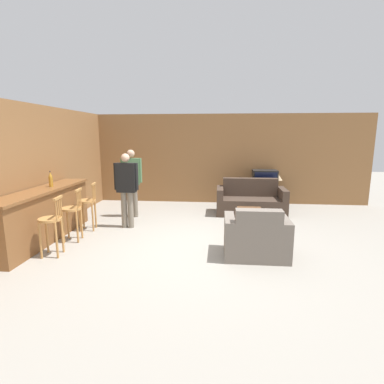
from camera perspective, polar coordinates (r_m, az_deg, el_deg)
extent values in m
plane|color=gray|center=(5.58, 0.73, -10.20)|extent=(24.00, 24.00, 0.00)
cube|color=olive|center=(8.91, 2.62, 6.30)|extent=(9.40, 0.08, 2.60)
cube|color=olive|center=(7.52, -23.94, 4.54)|extent=(0.08, 8.68, 2.60)
cube|color=brown|center=(6.38, -26.38, -4.18)|extent=(0.47, 2.71, 0.95)
cube|color=brown|center=(6.28, -26.76, 0.23)|extent=(0.55, 2.77, 0.05)
cylinder|color=#B77F42|center=(5.49, -25.44, -4.70)|extent=(0.42, 0.42, 0.04)
cylinder|color=#B77F42|center=(5.74, -25.90, -7.47)|extent=(0.04, 0.04, 0.61)
cylinder|color=#B77F42|center=(5.52, -26.93, -8.29)|extent=(0.04, 0.04, 0.61)
cylinder|color=#B77F42|center=(5.65, -23.45, -7.57)|extent=(0.04, 0.04, 0.61)
cylinder|color=#B77F42|center=(5.42, -24.39, -8.41)|extent=(0.04, 0.04, 0.61)
cylinder|color=#B77F42|center=(5.49, -23.64, -2.61)|extent=(0.02, 0.02, 0.32)
cylinder|color=#B77F42|center=(5.42, -23.91, -2.79)|extent=(0.02, 0.02, 0.32)
cylinder|color=#B77F42|center=(5.36, -24.18, -2.98)|extent=(0.02, 0.02, 0.32)
cylinder|color=#B77F42|center=(5.29, -24.46, -3.16)|extent=(0.02, 0.02, 0.32)
cube|color=#B77F42|center=(5.35, -24.19, -1.06)|extent=(0.08, 0.32, 0.04)
cylinder|color=#B77F42|center=(6.10, -22.02, -2.95)|extent=(0.42, 0.42, 0.04)
cylinder|color=#B77F42|center=(6.34, -22.55, -5.53)|extent=(0.04, 0.04, 0.61)
cylinder|color=#B77F42|center=(6.11, -23.35, -6.20)|extent=(0.04, 0.04, 0.61)
cylinder|color=#B77F42|center=(6.26, -20.30, -5.58)|extent=(0.04, 0.04, 0.61)
cylinder|color=#B77F42|center=(6.02, -21.02, -6.26)|extent=(0.04, 0.04, 0.61)
cylinder|color=#B77F42|center=(6.12, -20.41, -1.08)|extent=(0.02, 0.02, 0.32)
cylinder|color=#B77F42|center=(6.05, -20.62, -1.22)|extent=(0.02, 0.02, 0.32)
cylinder|color=#B77F42|center=(5.98, -20.83, -1.37)|extent=(0.02, 0.02, 0.32)
cylinder|color=#B77F42|center=(5.91, -21.04, -1.52)|extent=(0.02, 0.02, 0.32)
cube|color=#B77F42|center=(5.98, -20.83, 0.35)|extent=(0.08, 0.32, 0.04)
cylinder|color=#B77F42|center=(6.70, -19.39, -1.60)|extent=(0.43, 0.43, 0.04)
cylinder|color=#B77F42|center=(6.93, -20.00, -4.01)|extent=(0.04, 0.04, 0.61)
cylinder|color=#B77F42|center=(6.68, -20.56, -4.58)|extent=(0.04, 0.04, 0.61)
cylinder|color=#B77F42|center=(6.86, -17.91, -4.01)|extent=(0.04, 0.04, 0.61)
cylinder|color=#B77F42|center=(6.62, -18.39, -4.58)|extent=(0.04, 0.04, 0.61)
cylinder|color=#B77F42|center=(6.73, -17.96, 0.12)|extent=(0.02, 0.02, 0.32)
cylinder|color=#B77F42|center=(6.66, -18.09, 0.00)|extent=(0.02, 0.02, 0.32)
cylinder|color=#B77F42|center=(6.59, -18.23, -0.12)|extent=(0.02, 0.02, 0.32)
cylinder|color=#B77F42|center=(6.52, -18.38, -0.25)|extent=(0.02, 0.02, 0.32)
cube|color=#B77F42|center=(6.60, -18.25, 1.43)|extent=(0.09, 0.32, 0.04)
cube|color=#423328|center=(7.82, 11.09, -2.64)|extent=(1.41, 0.83, 0.42)
cube|color=#423328|center=(8.03, 10.99, 0.95)|extent=(1.41, 0.22, 0.47)
cube|color=#423328|center=(7.75, 5.33, -1.62)|extent=(0.16, 0.83, 0.68)
cube|color=#423328|center=(7.91, 16.81, -1.79)|extent=(0.16, 0.83, 0.68)
cube|color=#70665B|center=(5.20, 12.01, -9.60)|extent=(0.72, 0.79, 0.42)
cube|color=#70665B|center=(4.79, 12.60, -5.94)|extent=(0.72, 0.22, 0.45)
cube|color=#70665B|center=(5.23, 16.92, -8.29)|extent=(0.16, 0.79, 0.66)
cube|color=#70665B|center=(5.12, 7.11, -8.29)|extent=(0.16, 0.79, 0.66)
cube|color=brown|center=(6.37, 11.17, -3.98)|extent=(0.53, 1.08, 0.04)
cube|color=brown|center=(5.93, 9.41, -7.12)|extent=(0.06, 0.06, 0.38)
cube|color=brown|center=(5.98, 13.73, -7.14)|extent=(0.06, 0.06, 0.38)
cube|color=brown|center=(6.88, 8.83, -4.57)|extent=(0.06, 0.06, 0.38)
cube|color=brown|center=(6.93, 12.54, -4.60)|extent=(0.06, 0.06, 0.38)
cube|color=black|center=(8.77, 13.51, -0.94)|extent=(1.02, 0.55, 0.52)
cube|color=black|center=(8.68, 13.66, 2.40)|extent=(0.68, 0.45, 0.51)
cube|color=black|center=(8.46, 13.88, 2.18)|extent=(0.61, 0.01, 0.44)
cylinder|color=#B27A23|center=(6.48, -25.29, 1.80)|extent=(0.07, 0.07, 0.21)
cone|color=#B27A23|center=(6.46, -25.39, 3.09)|extent=(0.07, 0.07, 0.09)
cylinder|color=black|center=(6.46, -25.43, 3.54)|extent=(0.03, 0.03, 0.02)
cube|color=navy|center=(6.53, 10.86, -3.33)|extent=(0.21, 0.20, 0.02)
cylinder|color=brown|center=(8.78, 15.92, 0.77)|extent=(0.16, 0.16, 0.02)
cylinder|color=brown|center=(8.76, 15.96, 1.52)|extent=(0.03, 0.03, 0.21)
cone|color=tan|center=(8.73, 16.03, 2.80)|extent=(0.26, 0.26, 0.19)
cylinder|color=#756B5B|center=(7.52, -11.79, -1.67)|extent=(0.12, 0.12, 0.81)
cylinder|color=#756B5B|center=(7.50, -10.76, -1.65)|extent=(0.12, 0.12, 0.81)
cube|color=#4C754C|center=(7.39, -11.48, 3.84)|extent=(0.41, 0.23, 0.64)
cylinder|color=#4C754C|center=(7.41, -13.13, 3.99)|extent=(0.08, 0.08, 0.59)
cylinder|color=#4C754C|center=(7.37, -9.83, 4.08)|extent=(0.08, 0.08, 0.59)
sphere|color=tan|center=(7.35, -11.61, 7.18)|extent=(0.19, 0.19, 0.19)
cylinder|color=#756B5B|center=(6.70, -12.79, -3.32)|extent=(0.13, 0.13, 0.79)
cylinder|color=#756B5B|center=(6.65, -11.61, -3.36)|extent=(0.13, 0.13, 0.79)
cube|color=black|center=(6.54, -12.45, 2.69)|extent=(0.41, 0.17, 0.63)
cylinder|color=black|center=(6.61, -14.31, 2.91)|extent=(0.08, 0.08, 0.58)
cylinder|color=black|center=(6.47, -10.56, 2.91)|extent=(0.08, 0.08, 0.58)
sphere|color=tan|center=(6.50, -12.60, 6.38)|extent=(0.18, 0.18, 0.18)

